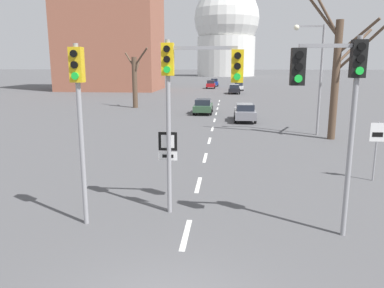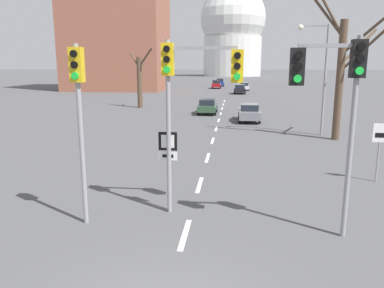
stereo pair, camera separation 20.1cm
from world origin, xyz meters
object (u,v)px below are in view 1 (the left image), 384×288
at_px(sedan_near_left, 203,106).
at_px(traffic_signal_near_left, 79,102).
at_px(traffic_signal_centre_tall, 191,84).
at_px(traffic_signal_near_right, 336,88).
at_px(sedan_mid_centre, 239,86).
at_px(street_lamp_right, 315,68).
at_px(sedan_far_left, 211,84).
at_px(route_sign_post, 168,156).
at_px(speed_limit_sign, 377,141).
at_px(sedan_far_right, 214,82).
at_px(sedan_near_right, 245,112).
at_px(sedan_distant_centre, 234,89).

bearing_deg(sedan_near_left, traffic_signal_near_left, -93.89).
bearing_deg(traffic_signal_centre_tall, traffic_signal_near_right, -17.21).
distance_m(traffic_signal_centre_tall, sedan_mid_centre, 60.77).
distance_m(traffic_signal_near_left, sedan_mid_centre, 62.10).
relative_size(street_lamp_right, sedan_near_left, 1.76).
relative_size(traffic_signal_near_left, sedan_far_left, 1.36).
bearing_deg(sedan_mid_centre, route_sign_post, -93.68).
bearing_deg(sedan_near_left, speed_limit_sign, -68.24).
xyz_separation_m(traffic_signal_centre_tall, sedan_far_right, (-1.95, 74.29, -3.29)).
height_order(sedan_near_right, sedan_mid_centre, sedan_near_right).
distance_m(traffic_signal_near_left, speed_limit_sign, 11.71).
xyz_separation_m(route_sign_post, street_lamp_right, (7.65, 14.49, 2.71)).
xyz_separation_m(route_sign_post, sedan_near_left, (-0.51, 25.18, -1.08)).
relative_size(speed_limit_sign, street_lamp_right, 0.34).
bearing_deg(traffic_signal_near_right, sedan_near_left, 101.06).
relative_size(traffic_signal_centre_tall, traffic_signal_near_right, 1.00).
bearing_deg(sedan_mid_centre, sedan_near_right, -90.75).
distance_m(street_lamp_right, sedan_mid_centre, 46.24).
xyz_separation_m(speed_limit_sign, sedan_far_right, (-9.13, 70.13, -0.82)).
distance_m(speed_limit_sign, sedan_far_left, 62.67).
relative_size(traffic_signal_near_left, route_sign_post, 1.98).
height_order(traffic_signal_centre_tall, traffic_signal_near_left, traffic_signal_centre_tall).
bearing_deg(speed_limit_sign, sedan_near_left, 111.76).
relative_size(sedan_mid_centre, sedan_distant_centre, 1.01).
distance_m(street_lamp_right, sedan_near_right, 8.31).
bearing_deg(sedan_near_right, sedan_near_left, 129.81).
relative_size(street_lamp_right, sedan_mid_centre, 1.68).
bearing_deg(traffic_signal_near_right, sedan_far_right, 94.44).
bearing_deg(sedan_far_right, traffic_signal_near_left, -90.86).
xyz_separation_m(traffic_signal_centre_tall, sedan_mid_centre, (3.12, 60.59, -3.40)).
xyz_separation_m(sedan_near_left, sedan_near_right, (3.87, -4.65, 0.02)).
bearing_deg(street_lamp_right, sedan_distant_centre, 97.20).
relative_size(sedan_near_left, sedan_near_right, 0.95).
bearing_deg(sedan_far_left, sedan_near_right, -83.72).
bearing_deg(traffic_signal_near_left, route_sign_post, 29.31).
relative_size(speed_limit_sign, sedan_mid_centre, 0.57).
relative_size(sedan_near_left, sedan_mid_centre, 0.96).
height_order(sedan_far_left, sedan_far_right, sedan_far_right).
bearing_deg(sedan_far_right, traffic_signal_near_right, -85.56).
relative_size(traffic_signal_centre_tall, street_lamp_right, 0.75).
xyz_separation_m(sedan_near_right, sedan_distant_centre, (-0.43, 31.32, 0.02)).
bearing_deg(sedan_far_left, sedan_mid_centre, -44.83).
bearing_deg(street_lamp_right, sedan_mid_centre, 94.69).
relative_size(sedan_near_right, sedan_far_right, 1.08).
height_order(traffic_signal_near_left, speed_limit_sign, traffic_signal_near_left).
bearing_deg(traffic_signal_centre_tall, sedan_mid_centre, 87.06).
bearing_deg(sedan_far_left, sedan_distant_centre, -72.02).
bearing_deg(sedan_far_left, street_lamp_right, -79.77).
height_order(traffic_signal_centre_tall, traffic_signal_near_right, traffic_signal_centre_tall).
distance_m(sedan_near_left, sedan_near_right, 6.05).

